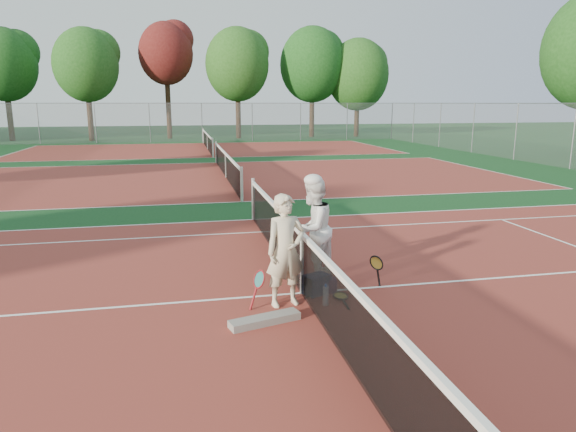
{
  "coord_description": "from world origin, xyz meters",
  "views": [
    {
      "loc": [
        -1.84,
        -7.62,
        3.01
      ],
      "look_at": [
        0.0,
        1.08,
        1.05
      ],
      "focal_mm": 32.0,
      "sensor_mm": 36.0,
      "label": 1
    }
  ],
  "objects_px": {
    "player_b": "(313,229)",
    "sports_bag_navy": "(316,284)",
    "sports_bag_purple": "(327,286)",
    "net_main": "(302,263)",
    "racket_red": "(259,289)",
    "racket_spare": "(340,296)",
    "water_bottle": "(326,296)",
    "player_a": "(286,251)",
    "racket_black_held": "(376,272)"
  },
  "relations": [
    {
      "from": "player_a",
      "to": "player_b",
      "type": "distance_m",
      "value": 1.34
    },
    {
      "from": "sports_bag_navy",
      "to": "sports_bag_purple",
      "type": "bearing_deg",
      "value": 8.44
    },
    {
      "from": "net_main",
      "to": "racket_spare",
      "type": "xyz_separation_m",
      "value": [
        0.55,
        -0.34,
        -0.48
      ]
    },
    {
      "from": "racket_red",
      "to": "water_bottle",
      "type": "xyz_separation_m",
      "value": [
        1.0,
        -0.14,
        -0.13
      ]
    },
    {
      "from": "racket_red",
      "to": "racket_spare",
      "type": "relative_size",
      "value": 0.95
    },
    {
      "from": "racket_red",
      "to": "net_main",
      "type": "bearing_deg",
      "value": 0.7
    },
    {
      "from": "racket_black_held",
      "to": "water_bottle",
      "type": "distance_m",
      "value": 1.14
    },
    {
      "from": "player_b",
      "to": "sports_bag_purple",
      "type": "height_order",
      "value": "player_b"
    },
    {
      "from": "net_main",
      "to": "water_bottle",
      "type": "relative_size",
      "value": 36.6
    },
    {
      "from": "racket_spare",
      "to": "player_a",
      "type": "bearing_deg",
      "value": 96.84
    },
    {
      "from": "sports_bag_purple",
      "to": "water_bottle",
      "type": "distance_m",
      "value": 0.56
    },
    {
      "from": "player_a",
      "to": "racket_black_held",
      "type": "relative_size",
      "value": 2.98
    },
    {
      "from": "water_bottle",
      "to": "sports_bag_purple",
      "type": "bearing_deg",
      "value": 70.88
    },
    {
      "from": "racket_spare",
      "to": "player_b",
      "type": "bearing_deg",
      "value": 12.08
    },
    {
      "from": "sports_bag_purple",
      "to": "net_main",
      "type": "bearing_deg",
      "value": 175.05
    },
    {
      "from": "player_a",
      "to": "water_bottle",
      "type": "distance_m",
      "value": 0.93
    },
    {
      "from": "racket_black_held",
      "to": "water_bottle",
      "type": "height_order",
      "value": "racket_black_held"
    },
    {
      "from": "player_a",
      "to": "racket_spare",
      "type": "height_order",
      "value": "player_a"
    },
    {
      "from": "net_main",
      "to": "sports_bag_purple",
      "type": "relative_size",
      "value": 39.35
    },
    {
      "from": "player_a",
      "to": "racket_black_held",
      "type": "xyz_separation_m",
      "value": [
        1.6,
        0.36,
        -0.57
      ]
    },
    {
      "from": "net_main",
      "to": "sports_bag_purple",
      "type": "height_order",
      "value": "net_main"
    },
    {
      "from": "player_a",
      "to": "net_main",
      "type": "bearing_deg",
      "value": 36.81
    },
    {
      "from": "racket_red",
      "to": "sports_bag_navy",
      "type": "height_order",
      "value": "racket_red"
    },
    {
      "from": "player_b",
      "to": "sports_bag_navy",
      "type": "distance_m",
      "value": 1.08
    },
    {
      "from": "racket_black_held",
      "to": "sports_bag_purple",
      "type": "relative_size",
      "value": 2.06
    },
    {
      "from": "player_b",
      "to": "sports_bag_navy",
      "type": "height_order",
      "value": "player_b"
    },
    {
      "from": "net_main",
      "to": "sports_bag_navy",
      "type": "xyz_separation_m",
      "value": [
        0.23,
        -0.07,
        -0.35
      ]
    },
    {
      "from": "net_main",
      "to": "sports_bag_navy",
      "type": "height_order",
      "value": "net_main"
    },
    {
      "from": "sports_bag_navy",
      "to": "water_bottle",
      "type": "distance_m",
      "value": 0.5
    },
    {
      "from": "racket_red",
      "to": "sports_bag_navy",
      "type": "relative_size",
      "value": 1.42
    },
    {
      "from": "net_main",
      "to": "racket_spare",
      "type": "bearing_deg",
      "value": -31.94
    },
    {
      "from": "player_a",
      "to": "water_bottle",
      "type": "height_order",
      "value": "player_a"
    },
    {
      "from": "player_b",
      "to": "sports_bag_navy",
      "type": "xyz_separation_m",
      "value": [
        -0.14,
        -0.79,
        -0.73
      ]
    },
    {
      "from": "racket_spare",
      "to": "sports_bag_purple",
      "type": "distance_m",
      "value": 0.34
    },
    {
      "from": "player_b",
      "to": "water_bottle",
      "type": "bearing_deg",
      "value": 40.5
    },
    {
      "from": "net_main",
      "to": "player_b",
      "type": "distance_m",
      "value": 0.9
    },
    {
      "from": "racket_spare",
      "to": "sports_bag_purple",
      "type": "relative_size",
      "value": 2.15
    },
    {
      "from": "net_main",
      "to": "racket_red",
      "type": "relative_size",
      "value": 19.3
    },
    {
      "from": "net_main",
      "to": "player_a",
      "type": "distance_m",
      "value": 0.64
    },
    {
      "from": "player_b",
      "to": "sports_bag_purple",
      "type": "bearing_deg",
      "value": 50.31
    },
    {
      "from": "sports_bag_navy",
      "to": "water_bottle",
      "type": "height_order",
      "value": "sports_bag_navy"
    },
    {
      "from": "sports_bag_purple",
      "to": "racket_red",
      "type": "bearing_deg",
      "value": -161.6
    },
    {
      "from": "sports_bag_purple",
      "to": "water_bottle",
      "type": "relative_size",
      "value": 0.93
    },
    {
      "from": "water_bottle",
      "to": "racket_spare",
      "type": "bearing_deg",
      "value": 35.93
    },
    {
      "from": "net_main",
      "to": "racket_black_held",
      "type": "height_order",
      "value": "net_main"
    },
    {
      "from": "net_main",
      "to": "sports_bag_purple",
      "type": "distance_m",
      "value": 0.58
    },
    {
      "from": "player_b",
      "to": "racket_black_held",
      "type": "bearing_deg",
      "value": 94.81
    },
    {
      "from": "net_main",
      "to": "racket_red",
      "type": "height_order",
      "value": "net_main"
    },
    {
      "from": "sports_bag_navy",
      "to": "water_bottle",
      "type": "bearing_deg",
      "value": -88.87
    },
    {
      "from": "net_main",
      "to": "sports_bag_navy",
      "type": "bearing_deg",
      "value": -15.97
    }
  ]
}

